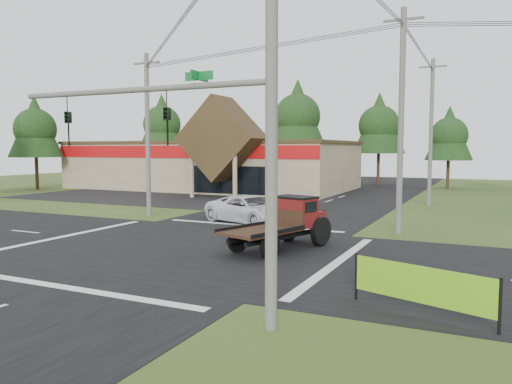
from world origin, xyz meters
The scene contains 19 objects.
ground centered at (0.00, 0.00, 0.00)m, with size 120.00×120.00×0.00m, color #2E4719.
road_ns centered at (0.00, 0.00, 0.01)m, with size 12.00×120.00×0.02m, color black.
road_ew centered at (0.00, 0.00, 0.01)m, with size 120.00×12.00×0.02m, color black.
parking_apron centered at (-14.00, 19.00, 0.01)m, with size 28.00×14.00×0.02m, color black.
cvs_building centered at (-15.70, 29.57, 2.78)m, with size 30.40×18.20×9.19m.
traffic_signal_mast centered at (5.82, -7.50, 4.43)m, with size 8.12×0.24×7.00m.
utility_pole_nr centered at (7.50, -7.50, 5.64)m, with size 2.00×0.30×11.00m.
utility_pole_nw centered at (-8.00, 8.00, 5.39)m, with size 2.00×0.30×10.50m.
utility_pole_ne centered at (8.00, 8.00, 5.89)m, with size 2.00×0.30×11.50m.
utility_pole_n centered at (8.00, 22.00, 5.74)m, with size 2.00×0.30×11.20m.
tree_row_a centered at (-30.00, 40.00, 8.05)m, with size 6.72×6.72×12.12m.
tree_row_b centered at (-20.00, 42.00, 6.70)m, with size 5.60×5.60×10.10m.
tree_row_c centered at (-10.00, 41.00, 8.72)m, with size 7.28×7.28×13.13m.
tree_row_d centered at (0.00, 42.00, 7.38)m, with size 6.16×6.16×11.11m.
tree_row_e centered at (8.00, 40.00, 6.03)m, with size 5.04×5.04×9.09m.
tree_side_w centered at (-32.00, 20.00, 6.70)m, with size 5.60×5.60×10.10m.
antique_flatbed_truck centered at (3.96, 1.47, 1.16)m, with size 2.12×5.56×2.33m, color #550C11, non-canonical shape.
roadside_banner centered at (10.69, -4.93, 0.69)m, with size 4.07×0.12×1.39m, color #68AC16, non-canonical shape.
white_pickup centered at (-0.57, 7.92, 0.82)m, with size 2.71×5.89×1.64m, color silver.
Camera 1 is at (12.25, -18.44, 4.43)m, focal length 35.00 mm.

